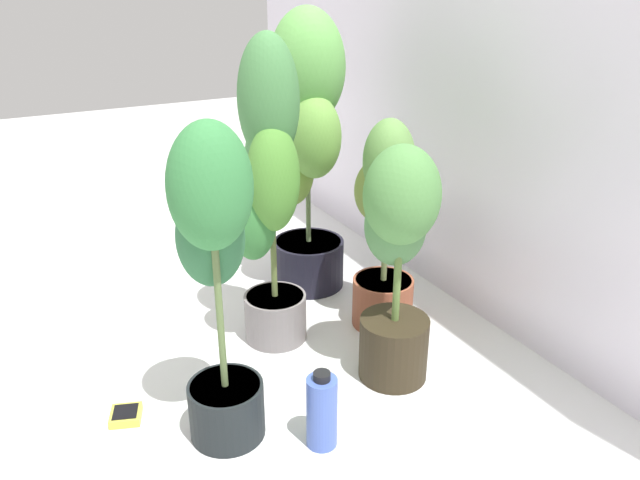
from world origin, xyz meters
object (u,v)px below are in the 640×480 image
object	(u,v)px
hygrometer_box	(126,415)
nutrient_bottle	(322,411)
potted_plant_back_left	(306,139)
potted_plant_center	(268,185)
potted_plant_back_center	(384,220)
potted_plant_front_right	(215,265)
potted_plant_back_right	(398,252)

from	to	relation	value
hygrometer_box	nutrient_bottle	distance (m)	0.54
nutrient_bottle	potted_plant_back_left	bearing A→B (deg)	155.47
potted_plant_back_left	hygrometer_box	bearing A→B (deg)	-59.14
potted_plant_back_left	nutrient_bottle	bearing A→B (deg)	-24.53
potted_plant_center	potted_plant_back_left	bearing A→B (deg)	136.79
potted_plant_back_left	potted_plant_back_center	bearing A→B (deg)	15.74
potted_plant_center	nutrient_bottle	distance (m)	0.67
potted_plant_back_center	nutrient_bottle	size ratio (longest dim) A/B	3.26
potted_plant_front_right	potted_plant_center	xyz separation A→B (m)	(-0.34, 0.29, 0.05)
potted_plant_front_right	hygrometer_box	distance (m)	0.54
potted_plant_back_left	potted_plant_back_right	distance (m)	0.65
potted_plant_back_right	potted_plant_back_center	bearing A→B (deg)	153.53
potted_plant_center	potted_plant_front_right	bearing A→B (deg)	-40.16
potted_plant_center	potted_plant_back_center	bearing A→B (deg)	80.14
potted_plant_back_left	potted_plant_center	size ratio (longest dim) A/B	1.05
potted_plant_front_right	potted_plant_back_right	xyz separation A→B (m)	(-0.00, 0.52, -0.08)
potted_plant_back_center	potted_plant_front_right	xyz separation A→B (m)	(0.27, -0.66, 0.11)
potted_plant_back_center	potted_plant_center	world-z (taller)	potted_plant_center
potted_plant_center	hygrometer_box	xyz separation A→B (m)	(0.18, -0.52, -0.52)
hygrometer_box	potted_plant_back_right	bearing A→B (deg)	-172.55
hygrometer_box	nutrient_bottle	size ratio (longest dim) A/B	0.47
potted_plant_front_right	hygrometer_box	size ratio (longest dim) A/B	8.14
potted_plant_back_right	hygrometer_box	size ratio (longest dim) A/B	6.94
potted_plant_back_center	potted_plant_back_right	distance (m)	0.30
potted_plant_back_left	potted_plant_center	distance (m)	0.40
potted_plant_back_left	potted_plant_back_right	bearing A→B (deg)	-3.18
potted_plant_front_right	hygrometer_box	world-z (taller)	potted_plant_front_right
potted_plant_back_left	potted_plant_center	bearing A→B (deg)	-43.21
potted_plant_back_left	potted_plant_back_right	xyz separation A→B (m)	(0.63, -0.03, -0.17)
potted_plant_back_left	potted_plant_center	world-z (taller)	potted_plant_back_left
potted_plant_back_right	nutrient_bottle	distance (m)	0.48
potted_plant_front_right	potted_plant_back_left	bearing A→B (deg)	138.40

